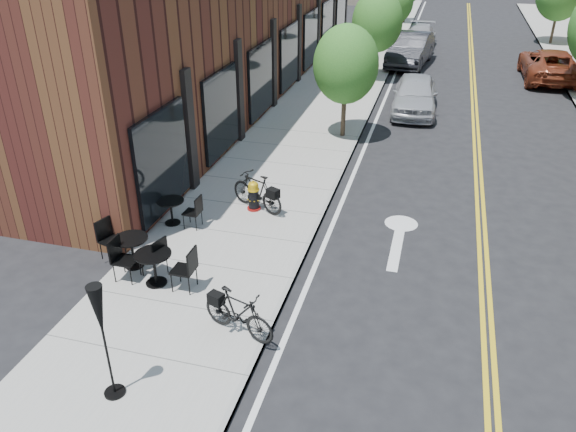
% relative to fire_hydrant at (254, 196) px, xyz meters
% --- Properties ---
extents(ground, '(120.00, 120.00, 0.00)m').
position_rel_fire_hydrant_xyz_m(ground, '(1.85, -2.83, -0.51)').
color(ground, black).
rests_on(ground, ground).
extents(sidewalk_near, '(4.00, 70.00, 0.12)m').
position_rel_fire_hydrant_xyz_m(sidewalk_near, '(-0.15, 7.17, -0.45)').
color(sidewalk_near, '#9E9B93').
rests_on(sidewalk_near, ground).
extents(building_near, '(5.00, 28.00, 7.00)m').
position_rel_fire_hydrant_xyz_m(building_near, '(-4.65, 11.17, 2.99)').
color(building_near, '#441A15').
rests_on(building_near, ground).
extents(tree_near_a, '(2.20, 2.20, 3.81)m').
position_rel_fire_hydrant_xyz_m(tree_near_a, '(1.25, 6.17, 2.09)').
color(tree_near_a, '#382B1E').
rests_on(tree_near_a, sidewalk_near).
extents(tree_near_b, '(2.30, 2.30, 3.98)m').
position_rel_fire_hydrant_xyz_m(tree_near_b, '(1.25, 14.17, 2.20)').
color(tree_near_b, '#382B1E').
rests_on(tree_near_b, sidewalk_near).
extents(tree_near_c, '(2.10, 2.10, 3.67)m').
position_rel_fire_hydrant_xyz_m(tree_near_c, '(1.25, 22.17, 2.02)').
color(tree_near_c, '#382B1E').
rests_on(tree_near_c, sidewalk_near).
extents(fire_hydrant, '(0.48, 0.48, 0.83)m').
position_rel_fire_hydrant_xyz_m(fire_hydrant, '(0.00, 0.00, 0.00)').
color(fire_hydrant, maroon).
rests_on(fire_hydrant, sidewalk_near).
extents(bicycle_left, '(1.75, 1.16, 1.03)m').
position_rel_fire_hydrant_xyz_m(bicycle_left, '(0.09, 0.04, 0.12)').
color(bicycle_left, black).
rests_on(bicycle_left, sidewalk_near).
extents(bicycle_right, '(1.64, 0.92, 0.95)m').
position_rel_fire_hydrant_xyz_m(bicycle_right, '(1.32, -4.83, 0.08)').
color(bicycle_right, black).
rests_on(bicycle_right, sidewalk_near).
extents(bistro_set_a, '(1.79, 0.78, 0.97)m').
position_rel_fire_hydrant_xyz_m(bistro_set_a, '(-0.93, -3.77, 0.10)').
color(bistro_set_a, black).
rests_on(bistro_set_a, sidewalk_near).
extents(bistro_set_b, '(1.77, 0.93, 0.93)m').
position_rel_fire_hydrant_xyz_m(bistro_set_b, '(-1.72, -3.29, 0.08)').
color(bistro_set_b, black).
rests_on(bistro_set_b, sidewalk_near).
extents(bistro_set_c, '(1.57, 0.70, 0.84)m').
position_rel_fire_hydrant_xyz_m(bistro_set_c, '(-1.75, -1.28, 0.03)').
color(bistro_set_c, black).
rests_on(bistro_set_c, sidewalk_near).
extents(patio_umbrella, '(0.35, 0.35, 2.15)m').
position_rel_fire_hydrant_xyz_m(patio_umbrella, '(-0.15, -6.78, 1.15)').
color(patio_umbrella, black).
rests_on(patio_umbrella, sidewalk_near).
extents(parked_car_a, '(1.84, 4.28, 1.44)m').
position_rel_fire_hydrant_xyz_m(parked_car_a, '(3.45, 9.88, 0.21)').
color(parked_car_a, '#A4A6AC').
rests_on(parked_car_a, ground).
extents(parked_car_b, '(2.26, 5.09, 1.62)m').
position_rel_fire_hydrant_xyz_m(parked_car_b, '(2.65, 17.76, 0.30)').
color(parked_car_b, black).
rests_on(parked_car_b, ground).
extents(parked_car_c, '(1.86, 4.43, 1.28)m').
position_rel_fire_hydrant_xyz_m(parked_car_c, '(2.82, 22.20, 0.13)').
color(parked_car_c, '#A7A6AB').
rests_on(parked_car_c, ground).
extents(parked_car_far, '(2.49, 5.26, 1.45)m').
position_rel_fire_hydrant_xyz_m(parked_car_far, '(9.25, 16.53, 0.21)').
color(parked_car_far, maroon).
rests_on(parked_car_far, ground).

